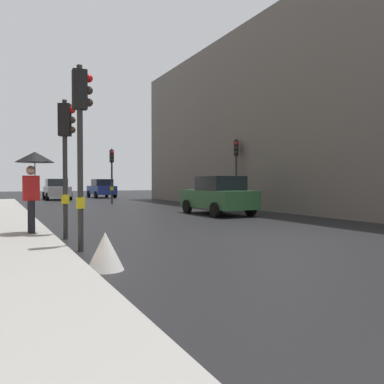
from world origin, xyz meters
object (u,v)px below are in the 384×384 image
object	(u,v)px
warning_sign_triangle	(105,251)
traffic_light_far_median	(112,166)
traffic_light_near_left	(81,124)
pedestrian_with_umbrella	(34,169)
car_green_estate	(218,196)
traffic_light_mid_street	(236,161)
car_blue_van	(102,188)
car_silver_hatchback	(57,189)
traffic_light_near_right	(66,143)

from	to	relation	value
warning_sign_triangle	traffic_light_far_median	bearing A→B (deg)	74.86
traffic_light_near_left	pedestrian_with_umbrella	bearing A→B (deg)	106.61
car_green_estate	warning_sign_triangle	distance (m)	11.91
traffic_light_mid_street	car_green_estate	bearing A→B (deg)	-133.22
traffic_light_mid_street	car_blue_van	bearing A→B (deg)	99.19
traffic_light_far_median	car_silver_hatchback	size ratio (longest dim) A/B	0.90
traffic_light_near_right	warning_sign_triangle	world-z (taller)	traffic_light_near_right
car_green_estate	car_blue_van	size ratio (longest dim) A/B	0.99
warning_sign_triangle	traffic_light_near_right	bearing A→B (deg)	90.07
car_green_estate	traffic_light_near_left	bearing A→B (deg)	-136.34
traffic_light_near_right	traffic_light_mid_street	xyz separation A→B (m)	(10.50, 8.27, 0.19)
traffic_light_near_left	car_silver_hatchback	xyz separation A→B (m)	(2.97, 26.57, -1.88)
traffic_light_near_right	traffic_light_near_left	size ratio (longest dim) A/B	0.91
traffic_light_far_median	pedestrian_with_umbrella	world-z (taller)	traffic_light_far_median
car_silver_hatchback	traffic_light_near_right	bearing A→B (deg)	-96.93
traffic_light_near_right	car_silver_hatchback	distance (m)	24.73
traffic_light_near_right	traffic_light_far_median	xyz separation A→B (m)	(5.51, 16.21, 0.09)
car_blue_van	pedestrian_with_umbrella	distance (m)	28.03
traffic_light_near_right	traffic_light_near_left	distance (m)	2.09
traffic_light_near_right	traffic_light_mid_street	size ratio (longest dim) A/B	0.93
traffic_light_near_left	car_green_estate	world-z (taller)	traffic_light_near_left
traffic_light_mid_street	car_blue_van	distance (m)	19.31
traffic_light_near_right	traffic_light_far_median	distance (m)	17.12
traffic_light_mid_street	car_silver_hatchback	bearing A→B (deg)	114.87
traffic_light_near_right	car_green_estate	xyz separation A→B (m)	(7.52, 5.10, -1.64)
traffic_light_far_median	traffic_light_near_left	world-z (taller)	traffic_light_near_left
car_silver_hatchback	car_blue_van	distance (m)	5.23
traffic_light_mid_street	car_green_estate	xyz separation A→B (m)	(-2.98, -3.17, -1.82)
pedestrian_with_umbrella	warning_sign_triangle	world-z (taller)	pedestrian_with_umbrella
traffic_light_far_median	traffic_light_near_left	bearing A→B (deg)	-106.76
traffic_light_far_median	warning_sign_triangle	bearing A→B (deg)	-105.14
traffic_light_near_left	car_blue_van	distance (m)	30.31
traffic_light_far_median	traffic_light_near_left	xyz separation A→B (m)	(-5.51, -18.29, 0.15)
car_blue_van	car_silver_hatchback	bearing A→B (deg)	-148.27
pedestrian_with_umbrella	traffic_light_far_median	bearing A→B (deg)	68.33
car_green_estate	warning_sign_triangle	xyz separation A→B (m)	(-7.52, -9.23, -0.55)
warning_sign_triangle	car_blue_van	bearing A→B (deg)	76.69
traffic_light_mid_street	car_blue_van	size ratio (longest dim) A/B	0.92
traffic_light_near_right	car_silver_hatchback	bearing A→B (deg)	83.07
pedestrian_with_umbrella	traffic_light_mid_street	bearing A→B (deg)	34.78
traffic_light_near_right	car_silver_hatchback	world-z (taller)	traffic_light_near_right
traffic_light_mid_street	traffic_light_near_left	distance (m)	14.74
car_silver_hatchback	warning_sign_triangle	bearing A→B (deg)	-95.93
traffic_light_near_left	car_silver_hatchback	distance (m)	26.80
traffic_light_mid_street	warning_sign_triangle	xyz separation A→B (m)	(-10.49, -12.39, -2.38)
traffic_light_near_right	traffic_light_near_left	xyz separation A→B (m)	(0.00, -2.08, 0.24)
car_green_estate	warning_sign_triangle	bearing A→B (deg)	-129.17
car_green_estate	pedestrian_with_umbrella	xyz separation A→B (m)	(-8.27, -4.65, 0.96)
car_silver_hatchback	car_blue_van	xyz separation A→B (m)	(4.45, 2.75, 0.00)
car_silver_hatchback	car_blue_van	size ratio (longest dim) A/B	0.99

